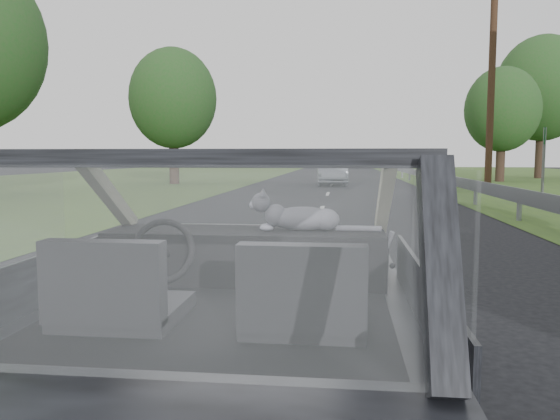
% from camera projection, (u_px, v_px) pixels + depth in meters
% --- Properties ---
extents(subject_car, '(1.80, 4.00, 1.45)m').
position_uv_depth(subject_car, '(223.00, 306.00, 2.56)').
color(subject_car, black).
rests_on(subject_car, ground).
extents(dashboard, '(1.58, 0.45, 0.30)m').
position_uv_depth(dashboard, '(246.00, 256.00, 3.16)').
color(dashboard, black).
rests_on(dashboard, subject_car).
extents(driver_seat, '(0.50, 0.72, 0.42)m').
position_uv_depth(driver_seat, '(115.00, 286.00, 2.30)').
color(driver_seat, black).
rests_on(driver_seat, subject_car).
extents(passenger_seat, '(0.50, 0.72, 0.42)m').
position_uv_depth(passenger_seat, '(304.00, 291.00, 2.21)').
color(passenger_seat, black).
rests_on(passenger_seat, subject_car).
extents(steering_wheel, '(0.36, 0.36, 0.04)m').
position_uv_depth(steering_wheel, '(163.00, 251.00, 2.91)').
color(steering_wheel, black).
rests_on(steering_wheel, dashboard).
extents(cat, '(0.55, 0.20, 0.24)m').
position_uv_depth(cat, '(303.00, 217.00, 3.12)').
color(cat, slate).
rests_on(cat, dashboard).
extents(guardrail, '(0.05, 90.00, 0.32)m').
position_uv_depth(guardrail, '(514.00, 195.00, 11.97)').
color(guardrail, gray).
rests_on(guardrail, ground).
extents(other_car, '(1.82, 4.09, 1.32)m').
position_uv_depth(other_car, '(332.00, 172.00, 26.78)').
color(other_car, '#959DAB').
rests_on(other_car, ground).
extents(highway_sign, '(0.41, 0.94, 2.40)m').
position_uv_depth(highway_sign, '(544.00, 163.00, 18.72)').
color(highway_sign, '#0F451C').
rests_on(highway_sign, ground).
extents(utility_pole, '(0.36, 0.36, 8.56)m').
position_uv_depth(utility_pole, '(491.00, 85.00, 21.94)').
color(utility_pole, '#472F1F').
rests_on(utility_pole, ground).
extents(tree_2, '(4.21, 4.21, 6.13)m').
position_uv_depth(tree_2, '(502.00, 126.00, 30.07)').
color(tree_2, '#1D4E1B').
rests_on(tree_2, ground).
extents(tree_3, '(7.54, 7.54, 8.74)m').
position_uv_depth(tree_3, '(542.00, 109.00, 34.53)').
color(tree_3, '#1D4E1B').
rests_on(tree_3, ground).
extents(tree_6, '(5.11, 5.11, 6.65)m').
position_uv_depth(tree_6, '(173.00, 118.00, 27.55)').
color(tree_6, '#1D4E1B').
rests_on(tree_6, ground).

